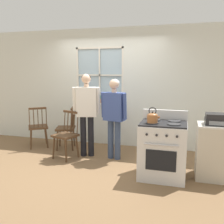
# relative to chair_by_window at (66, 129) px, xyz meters

# --- Properties ---
(ground_plane) EXTENTS (16.00, 16.00, 0.00)m
(ground_plane) POSITION_rel_chair_by_window_xyz_m (0.86, -0.78, -0.46)
(ground_plane) COLOR brown
(wall_back) EXTENTS (6.40, 0.16, 2.70)m
(wall_back) POSITION_rel_chair_by_window_xyz_m (0.88, 0.62, 0.87)
(wall_back) COLOR silver
(wall_back) RESTS_ON ground_plane
(chair_by_window) EXTENTS (0.51, 0.52, 0.95)m
(chair_by_window) POSITION_rel_chair_by_window_xyz_m (0.00, 0.00, 0.00)
(chair_by_window) COLOR #4C331E
(chair_by_window) RESTS_ON ground_plane
(chair_near_wall) EXTENTS (0.57, 0.57, 0.95)m
(chair_near_wall) POSITION_rel_chair_by_window_xyz_m (-0.68, -0.07, 0.00)
(chair_near_wall) COLOR #4C331E
(chair_near_wall) RESTS_ON ground_plane
(chair_center_cluster) EXTENTS (0.53, 0.51, 0.95)m
(chair_center_cluster) POSITION_rel_chair_by_window_xyz_m (0.27, -0.56, 0.00)
(chair_center_cluster) COLOR #4C331E
(chair_center_cluster) RESTS_ON ground_plane
(person_elderly_left) EXTENTS (0.56, 0.32, 1.68)m
(person_elderly_left) POSITION_rel_chair_by_window_xyz_m (0.63, -0.33, 0.55)
(person_elderly_left) COLOR black
(person_elderly_left) RESTS_ON ground_plane
(person_teen_center) EXTENTS (0.56, 0.29, 1.59)m
(person_teen_center) POSITION_rel_chair_by_window_xyz_m (1.20, -0.33, 0.49)
(person_teen_center) COLOR #384766
(person_teen_center) RESTS_ON ground_plane
(stove) EXTENTS (0.74, 0.68, 1.08)m
(stove) POSITION_rel_chair_by_window_xyz_m (2.21, -0.95, 0.02)
(stove) COLOR silver
(stove) RESTS_ON ground_plane
(kettle) EXTENTS (0.21, 0.17, 0.25)m
(kettle) POSITION_rel_chair_by_window_xyz_m (2.04, -1.08, 0.57)
(kettle) COLOR #A86638
(kettle) RESTS_ON stove
(potted_plant) EXTENTS (0.15, 0.15, 0.25)m
(potted_plant) POSITION_rel_chair_by_window_xyz_m (0.60, 0.53, 0.62)
(potted_plant) COLOR #935B3D
(potted_plant) RESTS_ON wall_back
(side_counter) EXTENTS (0.55, 0.50, 0.90)m
(side_counter) POSITION_rel_chair_by_window_xyz_m (3.01, -0.77, -0.01)
(side_counter) COLOR beige
(side_counter) RESTS_ON ground_plane
(stereo) EXTENTS (0.34, 0.29, 0.18)m
(stereo) POSITION_rel_chair_by_window_xyz_m (3.01, -0.79, 0.53)
(stereo) COLOR #232326
(stereo) RESTS_ON side_counter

